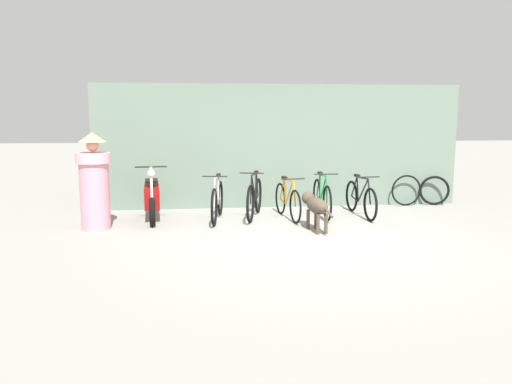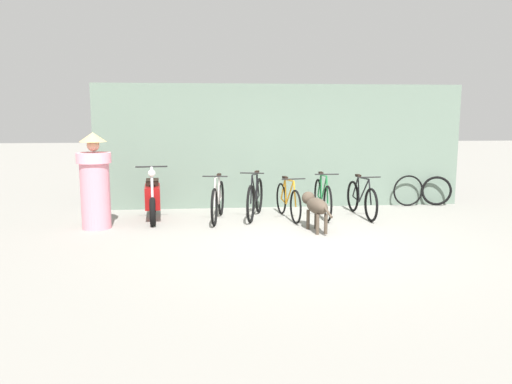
{
  "view_description": "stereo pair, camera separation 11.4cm",
  "coord_description": "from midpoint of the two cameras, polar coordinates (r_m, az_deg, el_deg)",
  "views": [
    {
      "loc": [
        -1.73,
        -7.66,
        2.0
      ],
      "look_at": [
        -0.76,
        1.02,
        0.65
      ],
      "focal_mm": 35.0,
      "sensor_mm": 36.0,
      "label": 1
    },
    {
      "loc": [
        -1.61,
        -7.67,
        2.0
      ],
      "look_at": [
        -0.76,
        1.02,
        0.65
      ],
      "focal_mm": 35.0,
      "sensor_mm": 36.0,
      "label": 2
    }
  ],
  "objects": [
    {
      "name": "ground_plane",
      "position": [
        8.1,
        6.49,
        -5.57
      ],
      "size": [
        60.0,
        60.0,
        0.0
      ],
      "primitive_type": "plane",
      "color": "gray"
    },
    {
      "name": "stray_dog",
      "position": [
        8.73,
        7.16,
        -1.54
      ],
      "size": [
        0.41,
        1.17,
        0.64
      ],
      "rotation": [
        0.0,
        0.0,
        1.75
      ],
      "color": "#4C3F33",
      "rests_on": "ground"
    },
    {
      "name": "bicycle_4",
      "position": [
        10.14,
        12.28,
        -0.8
      ],
      "size": [
        0.46,
        1.69,
        0.84
      ],
      "rotation": [
        0.0,
        0.0,
        -1.53
      ],
      "color": "black",
      "rests_on": "ground"
    },
    {
      "name": "bicycle_1",
      "position": [
        9.79,
        0.23,
        -0.74
      ],
      "size": [
        0.56,
        1.66,
        0.93
      ],
      "rotation": [
        0.0,
        0.0,
        -1.83
      ],
      "color": "black",
      "rests_on": "ground"
    },
    {
      "name": "spare_tire_right",
      "position": [
        11.55,
        17.27,
        0.15
      ],
      "size": [
        0.69,
        0.06,
        0.69
      ],
      "rotation": [
        0.0,
        0.0,
        0.03
      ],
      "color": "black",
      "rests_on": "ground"
    },
    {
      "name": "bicycle_0",
      "position": [
        9.57,
        -4.05,
        -1.04
      ],
      "size": [
        0.46,
        1.7,
        0.9
      ],
      "rotation": [
        0.0,
        0.0,
        -1.72
      ],
      "color": "black",
      "rests_on": "ground"
    },
    {
      "name": "motorcycle",
      "position": [
        9.79,
        -11.39,
        -0.68
      ],
      "size": [
        0.58,
        1.74,
        1.07
      ],
      "rotation": [
        0.0,
        0.0,
        -1.48
      ],
      "color": "black",
      "rests_on": "ground"
    },
    {
      "name": "person_in_robes",
      "position": [
        9.21,
        -17.6,
        1.21
      ],
      "size": [
        0.65,
        0.65,
        1.7
      ],
      "rotation": [
        0.0,
        0.0,
        3.23
      ],
      "color": "pink",
      "rests_on": "ground"
    },
    {
      "name": "shop_wall_back",
      "position": [
        10.92,
        3.19,
        5.25
      ],
      "size": [
        7.98,
        0.2,
        2.66
      ],
      "color": "slate",
      "rests_on": "ground"
    },
    {
      "name": "bicycle_3",
      "position": [
        10.0,
        7.95,
        -0.68
      ],
      "size": [
        0.46,
        1.66,
        0.9
      ],
      "rotation": [
        0.0,
        0.0,
        -1.6
      ],
      "color": "black",
      "rests_on": "ground"
    },
    {
      "name": "spare_tire_left",
      "position": [
        11.83,
        20.2,
        0.12
      ],
      "size": [
        0.65,
        0.22,
        0.66
      ],
      "rotation": [
        0.0,
        0.0,
        -0.26
      ],
      "color": "black",
      "rests_on": "ground"
    },
    {
      "name": "bicycle_2",
      "position": [
        9.71,
        4.02,
        -1.04
      ],
      "size": [
        0.46,
        1.59,
        0.83
      ],
      "rotation": [
        0.0,
        0.0,
        -1.44
      ],
      "color": "black",
      "rests_on": "ground"
    }
  ]
}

